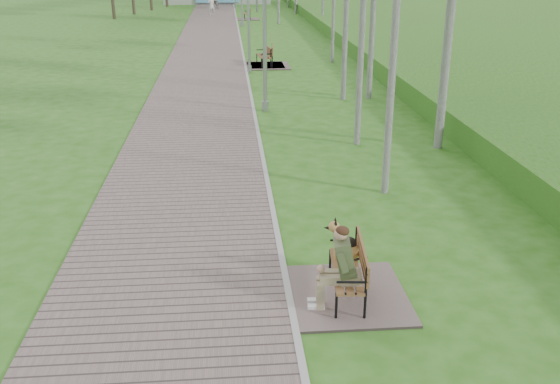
{
  "coord_description": "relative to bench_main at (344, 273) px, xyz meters",
  "views": [
    {
      "loc": [
        -0.79,
        -12.44,
        4.69
      ],
      "look_at": [
        0.01,
        -2.98,
        1.01
      ],
      "focal_mm": 40.0,
      "sensor_mm": 36.0,
      "label": 1
    }
  ],
  "objects": [
    {
      "name": "bench_far",
      "position": [
        0.02,
        39.56,
        -0.21
      ],
      "size": [
        1.68,
        1.86,
        1.03
      ],
      "color": "#685854",
      "rests_on": "ground"
    },
    {
      "name": "embankment",
      "position": [
        11.22,
        24.68,
        -0.4
      ],
      "size": [
        14.0,
        70.0,
        1.6
      ],
      "primitive_type": "cube",
      "color": "#4B8932",
      "rests_on": "ground"
    },
    {
      "name": "lamp_post_second",
      "position": [
        -0.66,
        18.04,
        1.78
      ],
      "size": [
        0.18,
        0.18,
        4.66
      ],
      "color": "gray",
      "rests_on": "ground"
    },
    {
      "name": "bench_second",
      "position": [
        0.03,
        19.61,
        -0.21
      ],
      "size": [
        1.68,
        1.86,
        1.03
      ],
      "color": "#685854",
      "rests_on": "ground"
    },
    {
      "name": "bench_main",
      "position": [
        0.0,
        0.0,
        0.0
      ],
      "size": [
        1.65,
        1.84,
        1.44
      ],
      "color": "#685854",
      "rests_on": "ground"
    },
    {
      "name": "kerb",
      "position": [
        -0.78,
        26.18,
        -0.38
      ],
      "size": [
        0.1,
        67.0,
        0.05
      ],
      "primitive_type": "cube",
      "color": "#999993",
      "rests_on": "ground"
    },
    {
      "name": "pedestrian_near",
      "position": [
        -2.64,
        42.69,
        0.36
      ],
      "size": [
        0.66,
        0.56,
        1.53
      ],
      "primitive_type": "imported",
      "rotation": [
        0.0,
        0.0,
        3.56
      ],
      "color": "silver",
      "rests_on": "ground"
    },
    {
      "name": "walkway",
      "position": [
        -2.53,
        26.18,
        -0.38
      ],
      "size": [
        3.5,
        67.0,
        0.04
      ],
      "primitive_type": "cube",
      "color": "#685854",
      "rests_on": "ground"
    },
    {
      "name": "lamp_post_near",
      "position": [
        -0.42,
        11.35,
        2.16
      ],
      "size": [
        0.21,
        0.21,
        5.49
      ],
      "color": "gray",
      "rests_on": "ground"
    },
    {
      "name": "ground",
      "position": [
        -0.78,
        4.68,
        -0.4
      ],
      "size": [
        120.0,
        120.0,
        0.0
      ],
      "primitive_type": "plane",
      "color": "#2A5D12",
      "rests_on": "ground"
    },
    {
      "name": "bench_third",
      "position": [
        0.18,
        19.45,
        -0.19
      ],
      "size": [
        1.81,
        2.01,
        1.11
      ],
      "color": "#685854",
      "rests_on": "ground"
    }
  ]
}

